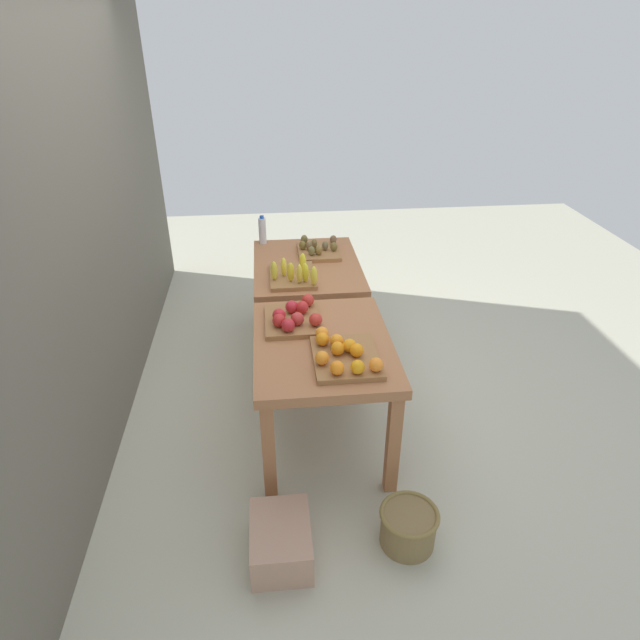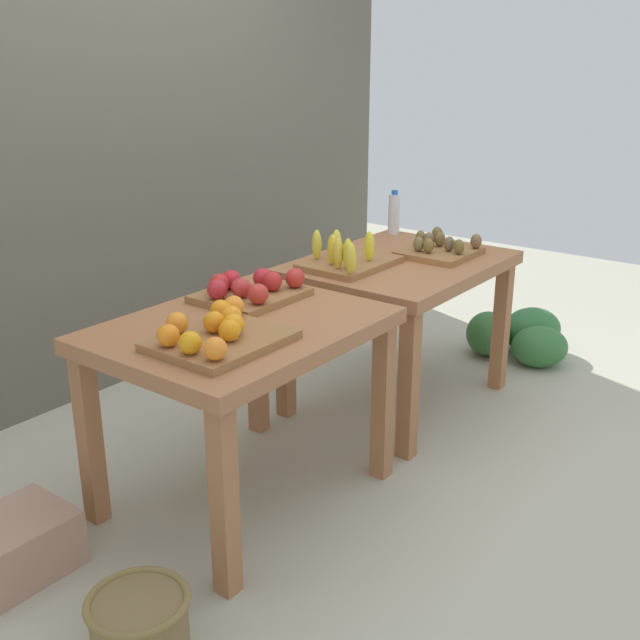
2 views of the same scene
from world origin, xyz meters
name	(u,v)px [view 1 (image 1 of 2)]	position (x,y,z in m)	size (l,w,h in m)	color
ground_plane	(314,386)	(0.00, 0.00, 0.00)	(8.00, 8.00, 0.00)	#B6B39D
back_wall	(80,191)	(0.00, 1.35, 1.50)	(4.40, 0.12, 3.00)	#615C4F
display_table_left	(323,357)	(-0.56, 0.00, 0.63)	(1.04, 0.80, 0.74)	#A46841
display_table_right	(307,276)	(0.56, 0.00, 0.63)	(1.04, 0.80, 0.74)	#A46841
orange_bin	(344,355)	(-0.77, -0.09, 0.78)	(0.45, 0.37, 0.11)	#99683B
apple_bin	(294,317)	(-0.34, 0.15, 0.78)	(0.40, 0.35, 0.11)	#99683B
banana_crate	(293,274)	(0.28, 0.12, 0.78)	(0.44, 0.33, 0.17)	#99683B
kiwi_bin	(318,250)	(0.75, -0.10, 0.77)	(0.36, 0.32, 0.10)	#99683B
water_bottle	(262,231)	(1.01, 0.32, 0.85)	(0.06, 0.06, 0.24)	silver
watermelon_pile	(326,282)	(1.50, -0.25, 0.13)	(0.61, 0.69, 0.26)	#32723C
wicker_basket	(408,526)	(-1.39, -0.35, 0.11)	(0.30, 0.30, 0.22)	olive
cardboard_produce_box	(281,541)	(-1.40, 0.30, 0.10)	(0.40, 0.30, 0.20)	tan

